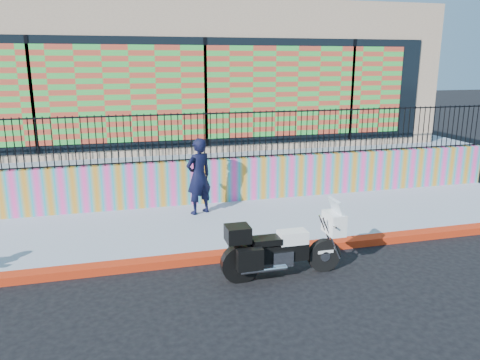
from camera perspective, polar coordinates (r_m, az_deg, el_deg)
name	(u,v)px	position (r m, az deg, el deg)	size (l,w,h in m)	color
ground	(248,257)	(9.12, 1.03, -9.33)	(90.00, 90.00, 0.00)	black
red_curb	(248,253)	(9.09, 1.03, -8.90)	(16.00, 0.30, 0.15)	red
sidewalk	(228,225)	(10.58, -1.42, -5.50)	(16.00, 3.00, 0.15)	#8F99AC
mural_wall	(214,181)	(11.89, -3.24, -0.13)	(16.00, 0.20, 1.10)	#FF439F
metal_fence	(213,136)	(11.66, -3.32, 5.36)	(15.80, 0.04, 1.20)	black
elevated_platform	(185,149)	(16.82, -6.77, 3.81)	(16.00, 10.00, 1.25)	#8F99AC
storefront_building	(183,74)	(16.34, -6.93, 12.75)	(14.00, 8.06, 4.00)	tan
police_motorcycle	(281,246)	(8.17, 5.04, -8.04)	(2.14, 0.71, 1.33)	black
police_officer	(199,176)	(10.94, -5.05, 0.45)	(0.66, 0.43, 1.80)	black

